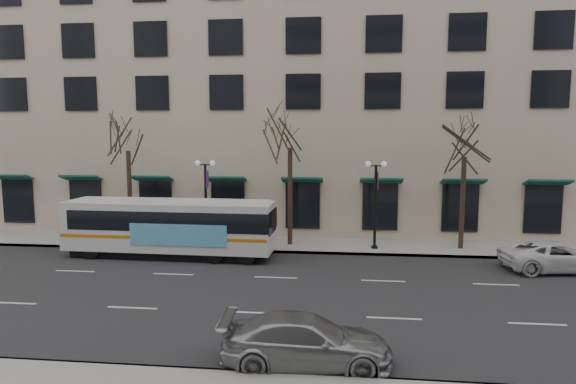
# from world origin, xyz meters

# --- Properties ---
(ground) EXTENTS (160.00, 160.00, 0.00)m
(ground) POSITION_xyz_m (0.00, 0.00, 0.00)
(ground) COLOR black
(ground) RESTS_ON ground
(sidewalk_far) EXTENTS (80.00, 4.00, 0.15)m
(sidewalk_far) POSITION_xyz_m (5.00, 9.00, 0.07)
(sidewalk_far) COLOR gray
(sidewalk_far) RESTS_ON ground
(building_hotel) EXTENTS (40.00, 20.00, 24.00)m
(building_hotel) POSITION_xyz_m (-2.00, 21.00, 12.00)
(building_hotel) COLOR tan
(building_hotel) RESTS_ON ground
(tree_far_left) EXTENTS (3.60, 3.60, 8.34)m
(tree_far_left) POSITION_xyz_m (-10.00, 8.80, 6.70)
(tree_far_left) COLOR black
(tree_far_left) RESTS_ON ground
(tree_far_mid) EXTENTS (3.60, 3.60, 8.55)m
(tree_far_mid) POSITION_xyz_m (0.00, 8.80, 6.91)
(tree_far_mid) COLOR black
(tree_far_mid) RESTS_ON ground
(tree_far_right) EXTENTS (3.60, 3.60, 8.06)m
(tree_far_right) POSITION_xyz_m (10.00, 8.80, 6.42)
(tree_far_right) COLOR black
(tree_far_right) RESTS_ON ground
(lamp_post_left) EXTENTS (1.22, 0.45, 5.21)m
(lamp_post_left) POSITION_xyz_m (-4.99, 8.20, 2.94)
(lamp_post_left) COLOR black
(lamp_post_left) RESTS_ON ground
(lamp_post_right) EXTENTS (1.22, 0.45, 5.21)m
(lamp_post_right) POSITION_xyz_m (5.01, 8.20, 2.94)
(lamp_post_right) COLOR black
(lamp_post_right) RESTS_ON ground
(city_bus) EXTENTS (11.63, 2.83, 3.14)m
(city_bus) POSITION_xyz_m (-6.29, 5.65, 1.71)
(city_bus) COLOR silver
(city_bus) RESTS_ON ground
(silver_car) EXTENTS (5.06, 2.24, 1.45)m
(silver_car) POSITION_xyz_m (2.04, -6.20, 0.72)
(silver_car) COLOR #979A9E
(silver_car) RESTS_ON ground
(white_pickup) EXTENTS (5.53, 3.08, 1.46)m
(white_pickup) POSITION_xyz_m (13.67, 4.96, 0.73)
(white_pickup) COLOR silver
(white_pickup) RESTS_ON ground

